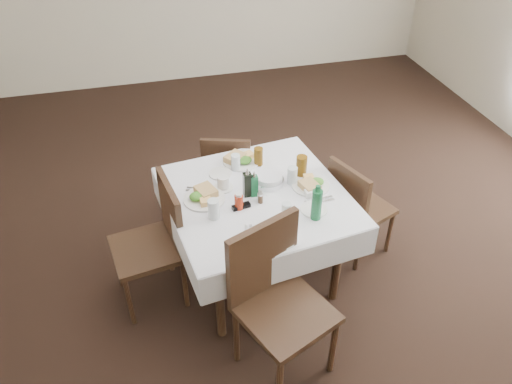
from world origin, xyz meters
TOP-DOWN VIEW (x-y plane):
  - ground_plane at (0.00, 0.00)m, footprint 7.00×7.00m
  - room_shell at (0.00, 0.00)m, footprint 6.04×7.04m
  - dining_table at (-0.22, -0.17)m, footprint 1.33×1.33m
  - chair_north at (-0.27, 0.58)m, footprint 0.49×0.49m
  - chair_south at (-0.29, -0.89)m, footprint 0.64×0.64m
  - chair_east at (0.56, -0.12)m, footprint 0.52×0.52m
  - chair_west at (-0.91, -0.17)m, footprint 0.51×0.51m
  - meal_north at (-0.23, 0.25)m, footprint 0.28×0.28m
  - meal_south at (-0.19, -0.62)m, footprint 0.23×0.23m
  - meal_east at (0.17, -0.18)m, footprint 0.26×0.26m
  - meal_west at (-0.57, -0.12)m, footprint 0.28×0.28m
  - side_plate_a at (-0.41, 0.13)m, footprint 0.16×0.16m
  - side_plate_b at (0.10, -0.42)m, footprint 0.18×0.18m
  - water_n at (-0.29, 0.17)m, footprint 0.07×0.07m
  - water_s at (-0.09, -0.44)m, footprint 0.06×0.06m
  - water_e at (0.06, -0.10)m, footprint 0.07×0.07m
  - water_w at (-0.54, -0.33)m, footprint 0.07×0.07m
  - iced_tea_a at (-0.11, 0.19)m, footprint 0.07×0.07m
  - iced_tea_b at (0.15, -0.03)m, footprint 0.08×0.08m
  - bread_basket at (-0.10, -0.06)m, footprint 0.21×0.21m
  - oil_cruet_dark at (-0.28, -0.15)m, footprint 0.05×0.05m
  - oil_cruet_green at (-0.23, -0.16)m, footprint 0.05×0.05m
  - ketchup_bottle at (-0.37, -0.28)m, footprint 0.06×0.06m
  - salt_shaker at (-0.21, -0.23)m, footprint 0.03×0.03m
  - pepper_shaker at (-0.21, -0.25)m, footprint 0.03×0.03m
  - coffee_mug at (-0.42, -0.04)m, footprint 0.13×0.14m
  - sunglasses at (-0.35, -0.28)m, footprint 0.13×0.06m
  - green_bottle at (0.09, -0.50)m, footprint 0.07×0.07m
  - sugar_caddy at (0.14, -0.27)m, footprint 0.10×0.06m
  - cutlery_n at (-0.09, 0.23)m, footprint 0.10×0.19m
  - cutlery_s at (-0.36, -0.55)m, footprint 0.06×0.18m
  - cutlery_e at (0.17, -0.34)m, footprint 0.21×0.06m
  - cutlery_w at (-0.58, -0.03)m, footprint 0.21×0.12m

SIDE VIEW (x-z plane):
  - ground_plane at x=0.00m, z-range 0.00..0.00m
  - chair_north at x=-0.27m, z-range 0.06..0.88m
  - chair_east at x=0.56m, z-range 0.06..0.91m
  - chair_west at x=-0.91m, z-range 0.07..1.01m
  - chair_south at x=-0.29m, z-range 0.07..1.11m
  - dining_table at x=-0.22m, z-range 0.29..1.05m
  - cutlery_s at x=-0.36m, z-range 0.76..0.77m
  - cutlery_n at x=-0.09m, z-range 0.76..0.77m
  - cutlery_e at x=0.17m, z-range 0.76..0.77m
  - cutlery_w at x=-0.58m, z-range 0.76..0.77m
  - side_plate_a at x=-0.41m, z-range 0.76..0.77m
  - side_plate_b at x=0.10m, z-range 0.76..0.78m
  - sunglasses at x=-0.35m, z-range 0.76..0.79m
  - meal_south at x=-0.19m, z-range 0.76..0.81m
  - meal_east at x=0.17m, z-range 0.76..0.81m
  - meal_north at x=-0.23m, z-range 0.76..0.82m
  - meal_west at x=-0.57m, z-range 0.76..0.82m
  - sugar_caddy at x=0.14m, z-range 0.76..0.81m
  - bread_basket at x=-0.10m, z-range 0.76..0.83m
  - salt_shaker at x=-0.21m, z-range 0.76..0.83m
  - pepper_shaker at x=-0.21m, z-range 0.76..0.83m
  - coffee_mug at x=-0.42m, z-range 0.76..0.86m
  - water_s at x=-0.09m, z-range 0.76..0.87m
  - ketchup_bottle at x=-0.37m, z-range 0.76..0.88m
  - water_n at x=-0.29m, z-range 0.76..0.88m
  - water_e at x=0.06m, z-range 0.76..0.89m
  - water_w at x=-0.54m, z-range 0.76..0.90m
  - iced_tea_a at x=-0.11m, z-range 0.76..0.90m
  - iced_tea_b at x=0.15m, z-range 0.76..0.92m
  - oil_cruet_green at x=-0.23m, z-range 0.75..0.95m
  - oil_cruet_dark at x=-0.28m, z-range 0.75..0.97m
  - green_bottle at x=0.09m, z-range 0.75..1.00m
  - room_shell at x=0.00m, z-range 0.31..3.11m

